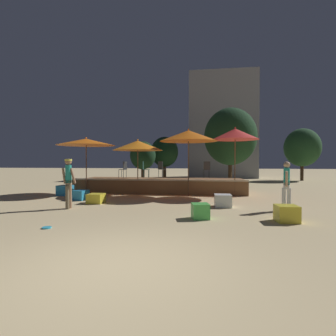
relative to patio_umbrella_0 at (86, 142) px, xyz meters
The scene contains 24 objects.
ground_plane 10.48m from the patio_umbrella_0, 61.68° to the right, with size 120.00×120.00×0.00m, color #D1B784.
wooden_deck 4.64m from the patio_umbrella_0, 22.05° to the left, with size 9.11×2.86×0.79m.
patio_umbrella_0 is the anchor object (origin of this frame).
patio_umbrella_1 5.37m from the patio_umbrella_0, ahead, with size 2.83×2.83×3.29m.
patio_umbrella_2 2.75m from the patio_umbrella_0, ahead, with size 2.58×2.58×2.84m.
patio_umbrella_3 7.61m from the patio_umbrella_0, ahead, with size 2.26×2.26×3.36m.
cube_seat_0 10.27m from the patio_umbrella_0, 32.00° to the right, with size 0.60×0.60×0.46m.
cube_seat_1 2.69m from the patio_umbrella_0, 131.01° to the right, with size 0.67×0.67×0.50m.
cube_seat_2 8.38m from the patio_umbrella_0, 40.76° to the right, with size 0.58×0.58×0.45m.
cube_seat_3 7.89m from the patio_umbrella_0, 24.14° to the right, with size 0.63×0.63×0.46m.
cube_seat_4 3.41m from the patio_umbrella_0, 70.26° to the right, with size 0.65×0.65×0.43m.
cube_seat_5 4.27m from the patio_umbrella_0, 58.18° to the right, with size 0.61×0.61×0.38m.
person_0 9.78m from the patio_umbrella_0, 21.48° to the right, with size 0.29×0.47×1.68m.
person_1 4.78m from the patio_umbrella_0, 72.07° to the right, with size 0.55×0.30×1.78m.
bistro_chair_0 3.40m from the patio_umbrella_0, 26.20° to the left, with size 0.41×0.40×0.90m.
bistro_chair_1 2.44m from the patio_umbrella_0, 33.29° to the left, with size 0.42×0.42×0.90m.
bistro_chair_2 4.31m from the patio_umbrella_0, 25.89° to the left, with size 0.47×0.47×0.90m.
bistro_chair_3 6.55m from the patio_umbrella_0, 12.67° to the left, with size 0.41×0.42×0.90m.
frisbee_disc 7.75m from the patio_umbrella_0, 71.87° to the right, with size 0.23×0.23×0.03m.
background_tree_0 10.21m from the patio_umbrella_0, 75.43° to the left, with size 2.41×2.41×3.86m.
background_tree_1 10.32m from the patio_umbrella_0, 39.52° to the left, with size 3.77×3.77×5.57m.
background_tree_2 7.51m from the patio_umbrella_0, 80.64° to the left, with size 2.04×2.04×3.30m.
background_tree_3 18.67m from the patio_umbrella_0, 38.61° to the left, with size 3.05×3.05×4.60m.
distant_building 17.60m from the patio_umbrella_0, 63.00° to the left, with size 6.89×3.51×10.91m.
Camera 1 is at (1.43, -4.02, 1.68)m, focal length 28.00 mm.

